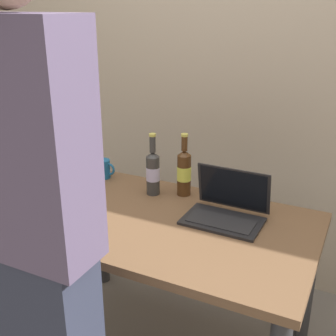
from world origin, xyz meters
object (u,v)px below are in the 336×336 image
object	(u,v)px
laptop	(227,208)
beer_bottle_brown	(184,171)
beer_bottle_amber	(153,171)
coffee_mug	(103,169)
person_figure	(36,242)

from	to	relation	value
laptop	beer_bottle_brown	world-z (taller)	beer_bottle_brown
beer_bottle_amber	coffee_mug	world-z (taller)	beer_bottle_amber
beer_bottle_brown	beer_bottle_amber	world-z (taller)	beer_bottle_brown
laptop	coffee_mug	xyz separation A→B (m)	(-0.76, 0.15, 0.00)
person_figure	coffee_mug	world-z (taller)	person_figure
person_figure	coffee_mug	size ratio (longest dim) A/B	15.38
person_figure	coffee_mug	distance (m)	1.06
laptop	person_figure	size ratio (longest dim) A/B	0.19
laptop	beer_bottle_amber	bearing A→B (deg)	168.09
coffee_mug	beer_bottle_brown	bearing A→B (deg)	-0.90
person_figure	beer_bottle_brown	bearing A→B (deg)	85.96
beer_bottle_brown	beer_bottle_amber	size ratio (longest dim) A/B	1.01
laptop	beer_bottle_brown	size ratio (longest dim) A/B	1.09
beer_bottle_amber	beer_bottle_brown	bearing A→B (deg)	22.70
laptop	coffee_mug	distance (m)	0.78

